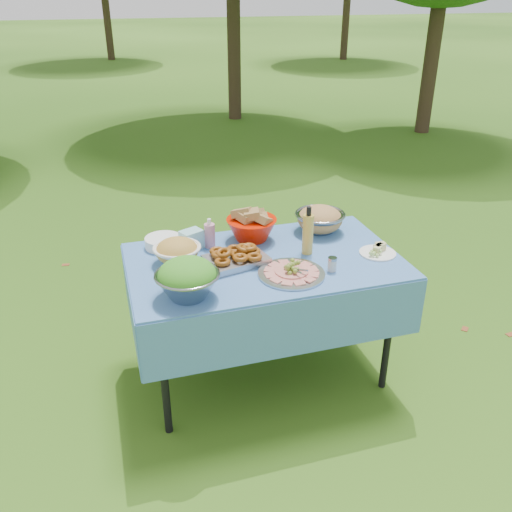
{
  "coord_description": "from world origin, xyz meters",
  "views": [
    {
      "loc": [
        -0.79,
        -2.49,
        2.09
      ],
      "look_at": [
        -0.05,
        0.0,
        0.79
      ],
      "focal_mm": 38.0,
      "sensor_mm": 36.0,
      "label": 1
    }
  ],
  "objects": [
    {
      "name": "plate_stack",
      "position": [
        -0.5,
        0.32,
        0.79
      ],
      "size": [
        0.25,
        0.25,
        0.06
      ],
      "primitive_type": "cylinder",
      "rotation": [
        0.0,
        0.0,
        0.26
      ],
      "color": "white",
      "rests_on": "picnic_table"
    },
    {
      "name": "picnic_table",
      "position": [
        0.0,
        0.0,
        0.38
      ],
      "size": [
        1.46,
        0.86,
        0.76
      ],
      "primitive_type": "cube",
      "color": "#84B2FF",
      "rests_on": "ground"
    },
    {
      "name": "ground",
      "position": [
        0.0,
        0.0,
        0.0
      ],
      "size": [
        80.0,
        80.0,
        0.0
      ],
      "primitive_type": "plane",
      "color": "#193A0A",
      "rests_on": "ground"
    },
    {
      "name": "charcuterie_platter",
      "position": [
        0.08,
        -0.2,
        0.8
      ],
      "size": [
        0.4,
        0.4,
        0.08
      ],
      "primitive_type": "cylinder",
      "rotation": [
        0.0,
        0.0,
        0.18
      ],
      "color": "#ADB0B5",
      "rests_on": "picnic_table"
    },
    {
      "name": "salad_bowl",
      "position": [
        -0.47,
        -0.27,
        0.86
      ],
      "size": [
        0.38,
        0.38,
        0.2
      ],
      "primitive_type": null,
      "rotation": [
        0.0,
        0.0,
        -0.33
      ],
      "color": "gray",
      "rests_on": "picnic_table"
    },
    {
      "name": "sanitizer_bottle",
      "position": [
        -0.25,
        0.24,
        0.85
      ],
      "size": [
        0.08,
        0.08,
        0.17
      ],
      "primitive_type": "cylinder",
      "rotation": [
        0.0,
        0.0,
        -0.41
      ],
      "color": "pink",
      "rests_on": "picnic_table"
    },
    {
      "name": "pasta_bowl_steel",
      "position": [
        0.43,
        0.27,
        0.84
      ],
      "size": [
        0.31,
        0.31,
        0.16
      ],
      "primitive_type": null,
      "rotation": [
        0.0,
        0.0,
        0.05
      ],
      "color": "gray",
      "rests_on": "picnic_table"
    },
    {
      "name": "shaker",
      "position": [
        0.3,
        -0.22,
        0.8
      ],
      "size": [
        0.06,
        0.06,
        0.08
      ],
      "primitive_type": "cylinder",
      "rotation": [
        0.0,
        0.0,
        -0.36
      ],
      "color": "silver",
      "rests_on": "picnic_table"
    },
    {
      "name": "fried_tray",
      "position": [
        -0.16,
        0.01,
        0.8
      ],
      "size": [
        0.36,
        0.29,
        0.07
      ],
      "primitive_type": "cube",
      "rotation": [
        0.0,
        0.0,
        0.22
      ],
      "color": "#A7A6AB",
      "rests_on": "picnic_table"
    },
    {
      "name": "cheese_plate",
      "position": [
        0.62,
        -0.11,
        0.79
      ],
      "size": [
        0.26,
        0.26,
        0.05
      ],
      "primitive_type": "cylinder",
      "rotation": [
        0.0,
        0.0,
        0.37
      ],
      "color": "white",
      "rests_on": "picnic_table"
    },
    {
      "name": "wipes_box",
      "position": [
        -0.35,
        0.26,
        0.81
      ],
      "size": [
        0.14,
        0.13,
        0.11
      ],
      "primitive_type": "cube",
      "rotation": [
        0.0,
        0.0,
        0.42
      ],
      "color": "#99E1E8",
      "rests_on": "picnic_table"
    },
    {
      "name": "pasta_bowl_white",
      "position": [
        -0.46,
        0.1,
        0.83
      ],
      "size": [
        0.28,
        0.28,
        0.14
      ],
      "primitive_type": null,
      "rotation": [
        0.0,
        0.0,
        -0.15
      ],
      "color": "white",
      "rests_on": "picnic_table"
    },
    {
      "name": "oil_bottle",
      "position": [
        0.25,
        0.01,
        0.9
      ],
      "size": [
        0.06,
        0.06,
        0.27
      ],
      "primitive_type": "cylinder",
      "rotation": [
        0.0,
        0.0,
        0.06
      ],
      "color": "gold",
      "rests_on": "picnic_table"
    },
    {
      "name": "bread_bowl",
      "position": [
        0.01,
        0.27,
        0.86
      ],
      "size": [
        0.31,
        0.31,
        0.19
      ],
      "primitive_type": null,
      "rotation": [
        0.0,
        0.0,
        0.05
      ],
      "color": "red",
      "rests_on": "picnic_table"
    }
  ]
}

